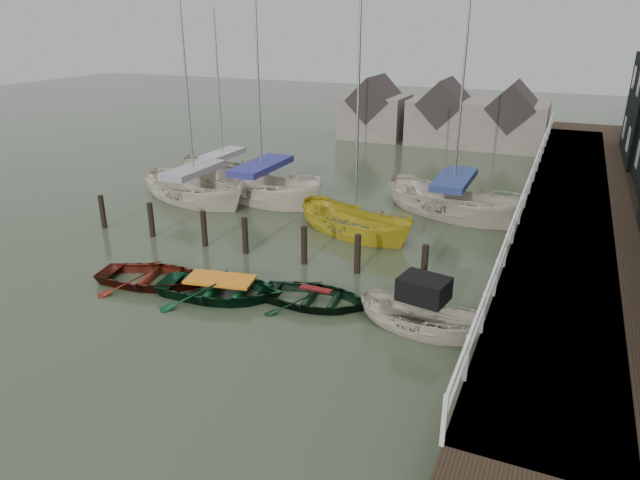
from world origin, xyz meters
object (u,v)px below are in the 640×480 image
at_px(rowboat_green, 221,296).
at_px(sailboat_a, 196,199).
at_px(rowboat_dkgreen, 316,304).
at_px(sailboat_e, 224,177).
at_px(sailboat_b, 263,198).
at_px(sailboat_c, 355,233).
at_px(rowboat_red, 155,284).
at_px(motorboat, 420,326).
at_px(sailboat_d, 451,213).

height_order(rowboat_green, sailboat_a, sailboat_a).
bearing_deg(rowboat_dkgreen, sailboat_e, 37.70).
height_order(sailboat_b, sailboat_e, sailboat_b).
bearing_deg(sailboat_b, rowboat_dkgreen, -127.45).
distance_m(sailboat_b, sailboat_c, 6.23).
xyz_separation_m(rowboat_red, sailboat_a, (-4.15, 8.16, 0.06)).
bearing_deg(motorboat, sailboat_b, 58.08).
bearing_deg(rowboat_green, motorboat, -96.31).
distance_m(sailboat_c, sailboat_d, 5.04).
relative_size(rowboat_red, rowboat_dkgreen, 1.09).
distance_m(rowboat_red, rowboat_green, 2.50).
bearing_deg(rowboat_green, rowboat_dkgreen, -87.30).
xyz_separation_m(motorboat, sailboat_d, (-1.28, 10.49, -0.06)).
relative_size(rowboat_green, sailboat_a, 0.36).
relative_size(motorboat, sailboat_a, 0.34).
bearing_deg(sailboat_a, sailboat_b, -46.92).
relative_size(sailboat_b, sailboat_c, 1.20).
xyz_separation_m(rowboat_green, sailboat_e, (-7.74, 12.21, 0.07)).
bearing_deg(rowboat_dkgreen, rowboat_green, 98.50).
relative_size(rowboat_red, sailboat_a, 0.33).
height_order(sailboat_b, sailboat_c, sailboat_b).
bearing_deg(sailboat_c, motorboat, -124.21).
bearing_deg(sailboat_a, rowboat_dkgreen, -112.30).
height_order(rowboat_green, sailboat_b, sailboat_b).
xyz_separation_m(rowboat_red, sailboat_e, (-5.24, 12.31, 0.07)).
bearing_deg(sailboat_d, rowboat_green, 178.21).
bearing_deg(motorboat, sailboat_c, 43.87).
distance_m(rowboat_red, rowboat_dkgreen, 5.50).
xyz_separation_m(rowboat_green, sailboat_a, (-6.65, 8.06, 0.06)).
bearing_deg(sailboat_a, sailboat_d, -60.58).
xyz_separation_m(rowboat_red, sailboat_d, (7.44, 11.11, 0.06)).
relative_size(motorboat, sailboat_d, 0.29).
distance_m(sailboat_d, sailboat_e, 12.74).
distance_m(rowboat_green, motorboat, 6.24).
relative_size(sailboat_c, sailboat_e, 1.05).
distance_m(motorboat, sailboat_b, 13.52).
bearing_deg(sailboat_c, sailboat_e, 83.53).
xyz_separation_m(sailboat_b, sailboat_e, (-3.90, 2.66, 0.00)).
bearing_deg(motorboat, sailboat_a, 69.63).
height_order(rowboat_red, sailboat_b, sailboat_b).
xyz_separation_m(rowboat_dkgreen, sailboat_d, (2.01, 10.29, 0.06)).
bearing_deg(rowboat_dkgreen, motorboat, -98.79).
relative_size(motorboat, sailboat_e, 0.40).
distance_m(rowboat_dkgreen, sailboat_a, 12.07).
height_order(rowboat_green, sailboat_c, sailboat_c).
bearing_deg(motorboat, rowboat_red, 104.07).
xyz_separation_m(rowboat_green, sailboat_b, (-3.84, 9.55, 0.06)).
relative_size(rowboat_red, sailboat_e, 0.39).
bearing_deg(sailboat_c, rowboat_green, -172.87).
distance_m(sailboat_a, sailboat_b, 3.18).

